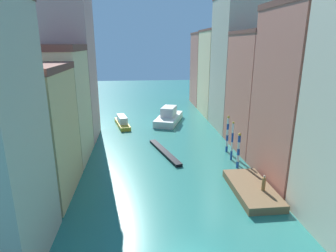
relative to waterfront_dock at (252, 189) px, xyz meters
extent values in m
plane|color=#28756B|center=(-7.89, 15.53, -0.39)|extent=(154.00, 154.00, 0.00)
cube|color=#DBB77A|center=(-21.23, 2.11, 5.68)|extent=(6.56, 9.14, 12.13)
cube|color=brown|center=(-21.23, 2.11, 12.07)|extent=(6.69, 9.32, 0.64)
cube|color=beige|center=(-21.23, 11.23, 6.47)|extent=(6.56, 8.70, 13.72)
cube|color=brown|center=(-21.23, 11.23, 13.72)|extent=(6.69, 8.87, 0.78)
cube|color=tan|center=(-21.23, 19.60, 10.25)|extent=(6.56, 7.41, 21.28)
cube|color=#C6705B|center=(5.45, 2.59, 8.60)|extent=(6.56, 9.60, 17.98)
cube|color=brown|center=(5.45, 2.59, 17.90)|extent=(6.69, 9.79, 0.62)
cube|color=#C6705B|center=(5.45, 12.53, 7.50)|extent=(6.56, 9.89, 15.77)
cube|color=brown|center=(5.45, 12.53, 15.63)|extent=(6.69, 10.09, 0.48)
cube|color=#BCB299|center=(5.45, 22.70, 10.45)|extent=(6.56, 10.00, 21.67)
cube|color=beige|center=(5.45, 33.43, 8.07)|extent=(6.56, 10.78, 16.91)
cube|color=brown|center=(5.45, 33.43, 16.75)|extent=(6.69, 11.00, 0.45)
cube|color=#C6705B|center=(5.45, 43.88, 7.96)|extent=(6.56, 9.22, 16.68)
cube|color=brown|center=(5.45, 43.88, 16.53)|extent=(6.69, 9.40, 0.46)
cube|color=brown|center=(0.00, 0.00, 0.00)|extent=(3.73, 7.94, 0.77)
cylinder|color=olive|center=(0.70, -0.98, 1.05)|extent=(0.36, 0.36, 1.33)
sphere|color=tan|center=(0.70, -0.98, 1.85)|extent=(0.26, 0.26, 0.26)
cylinder|color=#1E479E|center=(0.58, 5.97, 0.03)|extent=(0.33, 0.33, 0.83)
cylinder|color=white|center=(0.58, 5.97, 0.85)|extent=(0.33, 0.33, 0.83)
cylinder|color=#1E479E|center=(0.58, 5.97, 1.68)|extent=(0.33, 0.33, 0.83)
cylinder|color=white|center=(0.58, 5.97, 2.51)|extent=(0.33, 0.33, 0.83)
cylinder|color=#1E479E|center=(0.58, 5.97, 3.33)|extent=(0.33, 0.33, 0.83)
sphere|color=gold|center=(0.58, 5.97, 3.88)|extent=(0.36, 0.36, 0.36)
cylinder|color=#1E479E|center=(0.59, 8.46, 0.23)|extent=(0.25, 0.25, 1.22)
cylinder|color=white|center=(0.59, 8.46, 1.45)|extent=(0.25, 0.25, 1.22)
cylinder|color=#1E479E|center=(0.59, 8.46, 2.68)|extent=(0.25, 0.25, 1.22)
cylinder|color=white|center=(0.59, 8.46, 3.90)|extent=(0.25, 0.25, 1.22)
sphere|color=gold|center=(0.59, 8.46, 4.61)|extent=(0.28, 0.28, 0.28)
cylinder|color=#1E479E|center=(0.86, 11.33, 0.02)|extent=(0.32, 0.32, 0.81)
cylinder|color=white|center=(0.86, 11.33, 0.83)|extent=(0.32, 0.32, 0.81)
cylinder|color=#1E479E|center=(0.86, 11.33, 1.65)|extent=(0.32, 0.32, 0.81)
cylinder|color=white|center=(0.86, 11.33, 2.46)|extent=(0.32, 0.32, 0.81)
cylinder|color=#1E479E|center=(0.86, 11.33, 3.27)|extent=(0.32, 0.32, 0.81)
cylinder|color=white|center=(0.86, 11.33, 4.09)|extent=(0.32, 0.32, 0.81)
sphere|color=gold|center=(0.86, 11.33, 4.62)|extent=(0.35, 0.35, 0.35)
cube|color=white|center=(-5.59, 27.49, 0.24)|extent=(6.57, 10.13, 1.26)
cube|color=silver|center=(-5.59, 27.49, 1.76)|extent=(3.51, 4.48, 1.77)
cube|color=black|center=(-7.87, 11.57, -0.19)|extent=(3.70, 9.81, 0.39)
cube|color=gold|center=(-14.37, 25.83, -0.04)|extent=(3.39, 7.77, 0.70)
cube|color=silver|center=(-14.37, 25.83, 0.91)|extent=(2.21, 4.25, 1.19)
camera|label=1|loc=(-11.07, -24.50, 14.16)|focal=30.05mm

